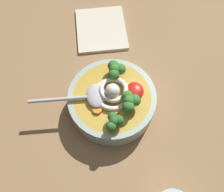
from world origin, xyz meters
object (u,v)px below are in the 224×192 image
noodle_pile (113,92)px  soup_spoon (90,96)px  soup_bowl (112,101)px  folded_napkin (101,29)px

noodle_pile → soup_spoon: bearing=86.2°
soup_bowl → folded_napkin: (24.08, -2.38, -2.49)cm
soup_spoon → soup_bowl: bearing=-180.0°
soup_bowl → noodle_pile: 3.89cm
noodle_pile → soup_spoon: noodle_pile is taller
noodle_pile → folded_napkin: 24.66cm
soup_bowl → noodle_pile: bearing=-36.5°
folded_napkin → noodle_pile: bearing=174.9°
soup_bowl → noodle_pile: noodle_pile is taller
soup_bowl → folded_napkin: soup_bowl is taller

